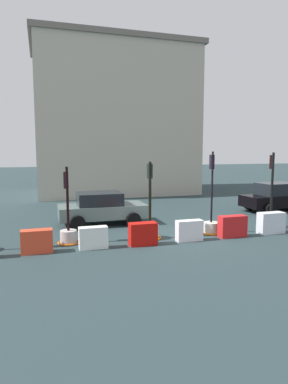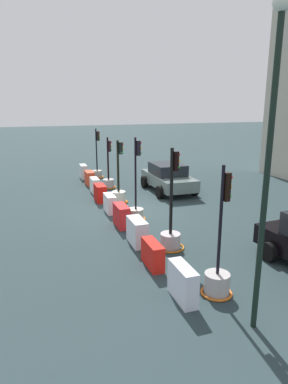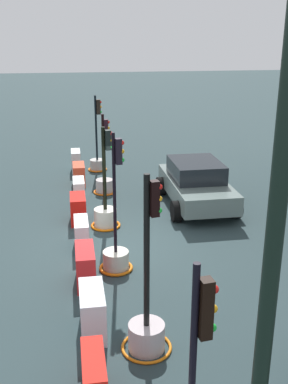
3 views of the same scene
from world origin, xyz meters
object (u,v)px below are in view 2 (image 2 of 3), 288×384
Objects in this scene: traffic_light_1 at (109,180)px; street_lamp_post at (271,130)px; construction_barrier_0 at (83,172)px; construction_barrier_5 at (121,216)px; car_grey_saloon at (168,177)px; construction_barrier_4 at (110,204)px; construction_barrier_8 at (183,283)px; construction_barrier_1 at (90,178)px; traffic_light_0 at (97,170)px; traffic_light_2 at (119,193)px; traffic_light_4 at (171,234)px; traffic_light_5 at (217,277)px; construction_barrier_7 at (153,254)px; traffic_light_3 at (136,209)px; construction_barrier_6 at (137,232)px; construction_barrier_3 at (100,193)px; construction_barrier_2 at (95,185)px.

street_lamp_post reaches higher than traffic_light_1.
construction_barrier_5 is (9.36, 0.01, -0.01)m from construction_barrier_0.
construction_barrier_0 is 0.25× the size of car_grey_saloon.
construction_barrier_8 is at bearing 0.72° from construction_barrier_4.
construction_barrier_1 is 15.06m from street_lamp_post.
street_lamp_post is at bearing 0.75° from traffic_light_0.
traffic_light_4 reaches higher than traffic_light_2.
traffic_light_0 is 1.09× the size of traffic_light_1.
construction_barrier_1 is at bearing 179.57° from construction_barrier_5.
car_grey_saloon is at bearing 164.31° from traffic_light_5.
traffic_light_1 is 2.59× the size of construction_barrier_7.
traffic_light_3 is 3.06× the size of construction_barrier_6.
car_grey_saloon is at bearing 142.59° from traffic_light_3.
street_lamp_post is (5.15, 1.04, 3.79)m from construction_barrier_6.
street_lamp_post is (4.46, 0.09, 3.71)m from traffic_light_4.
traffic_light_5 reaches higher than construction_barrier_7.
traffic_light_5 is 10.62m from car_grey_saloon.
traffic_light_5 is at bearing 87.52° from construction_barrier_8.
traffic_light_3 reaches higher than traffic_light_1.
traffic_light_1 is 2.80m from construction_barrier_3.
construction_barrier_6 is at bearing 1.30° from construction_barrier_4.
traffic_light_5 is 4.01m from street_lamp_post.
construction_barrier_0 is 0.98× the size of construction_barrier_3.
construction_barrier_5 is at bearing -54.50° from traffic_light_3.
car_grey_saloon is at bearing 139.96° from construction_barrier_5.
traffic_light_0 is 14.95m from construction_barrier_8.
traffic_light_1 is 1.24m from construction_barrier_2.
construction_barrier_1 is 0.93× the size of construction_barrier_6.
traffic_light_5 is at bearing 7.85° from construction_barrier_4.
construction_barrier_4 is (-4.47, -1.03, -0.12)m from traffic_light_4.
traffic_light_2 is 8.86m from traffic_light_5.
construction_barrier_6 reaches higher than construction_barrier_0.
car_grey_saloon is at bearing 75.84° from construction_barrier_2.
construction_barrier_7 is at bearing 0.14° from construction_barrier_4.
traffic_light_5 is 3.26× the size of construction_barrier_4.
construction_barrier_2 is 7.47m from construction_barrier_6.
construction_barrier_5 is 1.01× the size of construction_barrier_7.
street_lamp_post is (7.02, 1.10, 3.80)m from construction_barrier_5.
construction_barrier_8 is at bearing 0.32° from construction_barrier_0.
traffic_light_5 reaches higher than traffic_light_2.
construction_barrier_2 is at bearing 0.28° from construction_barrier_0.
traffic_light_5 is 13.14m from construction_barrier_1.
street_lamp_post is at bearing 2.03° from traffic_light_2.
construction_barrier_5 is (5.60, -0.00, 0.04)m from construction_barrier_2.
construction_barrier_6 reaches higher than construction_barrier_3.
construction_barrier_8 is (7.46, 0.09, 0.05)m from construction_barrier_4.
construction_barrier_7 is at bearing -0.10° from construction_barrier_2.
street_lamp_post is (10.80, 1.17, 3.82)m from construction_barrier_3.
construction_barrier_1 is at bearing 178.41° from construction_barrier_2.
traffic_light_3 is at bearing -0.76° from traffic_light_0.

